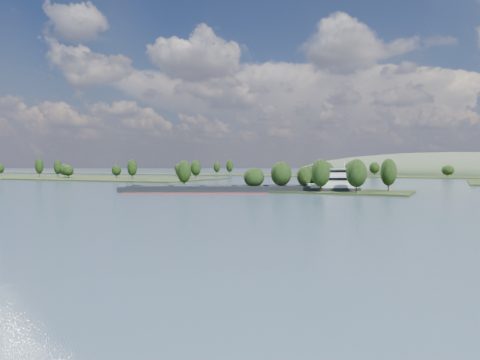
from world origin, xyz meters
The scene contains 6 objects.
ground centered at (0.00, 120.00, 0.00)m, with size 1800.00×1800.00×0.00m, color #334258.
tree_island centered at (6.92, 178.81, 3.87)m, with size 100.00×32.63×13.43m.
left_bank centered at (-228.97, 260.03, 0.95)m, with size 300.00×80.00×15.89m.
back_shoreline centered at (8.90, 399.78, 0.65)m, with size 900.00×60.00×15.15m.
hill_west centered at (60.00, 500.00, 0.00)m, with size 320.00×160.00×44.00m, color #3D4C34.
cargo_barge centered at (-5.49, 168.27, 1.55)m, with size 87.11×47.80×12.31m.
Camera 1 is at (64.42, 3.93, 10.97)m, focal length 35.00 mm.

